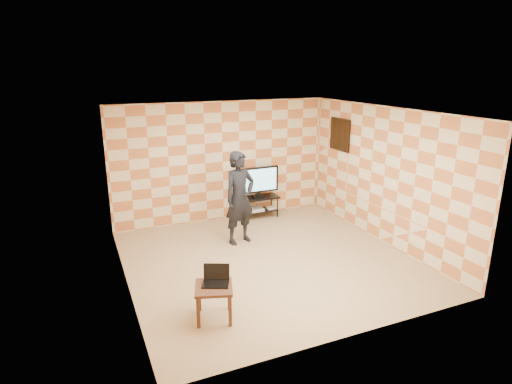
# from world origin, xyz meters

# --- Properties ---
(floor) EXTENTS (5.00, 5.00, 0.00)m
(floor) POSITION_xyz_m (0.00, 0.00, 0.00)
(floor) COLOR tan
(floor) RESTS_ON ground
(wall_back) EXTENTS (5.00, 0.02, 2.70)m
(wall_back) POSITION_xyz_m (0.00, 2.50, 1.35)
(wall_back) COLOR beige
(wall_back) RESTS_ON ground
(wall_front) EXTENTS (5.00, 0.02, 2.70)m
(wall_front) POSITION_xyz_m (0.00, -2.50, 1.35)
(wall_front) COLOR beige
(wall_front) RESTS_ON ground
(wall_left) EXTENTS (0.02, 5.00, 2.70)m
(wall_left) POSITION_xyz_m (-2.50, 0.00, 1.35)
(wall_left) COLOR beige
(wall_left) RESTS_ON ground
(wall_right) EXTENTS (0.02, 5.00, 2.70)m
(wall_right) POSITION_xyz_m (2.50, 0.00, 1.35)
(wall_right) COLOR beige
(wall_right) RESTS_ON ground
(ceiling) EXTENTS (5.00, 5.00, 0.02)m
(ceiling) POSITION_xyz_m (0.00, 0.00, 2.70)
(ceiling) COLOR white
(ceiling) RESTS_ON wall_back
(wall_art) EXTENTS (0.04, 0.72, 0.72)m
(wall_art) POSITION_xyz_m (2.47, 1.55, 1.95)
(wall_art) COLOR black
(wall_art) RESTS_ON wall_right
(tv_stand) EXTENTS (0.94, 0.42, 0.50)m
(tv_stand) POSITION_xyz_m (0.77, 2.23, 0.36)
(tv_stand) COLOR black
(tv_stand) RESTS_ON floor
(tv) EXTENTS (0.98, 0.19, 0.71)m
(tv) POSITION_xyz_m (0.77, 2.23, 0.89)
(tv) COLOR black
(tv) RESTS_ON tv_stand
(dvd_player) EXTENTS (0.42, 0.30, 0.07)m
(dvd_player) POSITION_xyz_m (0.65, 2.22, 0.21)
(dvd_player) COLOR silver
(dvd_player) RESTS_ON tv_stand
(game_console) EXTENTS (0.22, 0.16, 0.05)m
(game_console) POSITION_xyz_m (1.08, 2.21, 0.20)
(game_console) COLOR silver
(game_console) RESTS_ON tv_stand
(side_table) EXTENTS (0.65, 0.65, 0.50)m
(side_table) POSITION_xyz_m (-1.50, -1.38, 0.41)
(side_table) COLOR #352213
(side_table) RESTS_ON floor
(laptop) EXTENTS (0.46, 0.42, 0.25)m
(laptop) POSITION_xyz_m (-1.43, -1.29, 0.55)
(laptop) COLOR black
(laptop) RESTS_ON side_table
(person) EXTENTS (0.77, 0.61, 1.86)m
(person) POSITION_xyz_m (-0.17, 1.03, 0.93)
(person) COLOR black
(person) RESTS_ON floor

